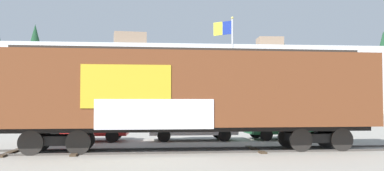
{
  "coord_description": "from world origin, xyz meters",
  "views": [
    {
      "loc": [
        -2.41,
        -16.92,
        1.92
      ],
      "look_at": [
        -0.52,
        2.86,
        2.75
      ],
      "focal_mm": 39.7,
      "sensor_mm": 36.0,
      "label": 1
    }
  ],
  "objects_px": {
    "parked_car_white": "(191,124)",
    "parked_car_green": "(286,122)",
    "freight_car": "(191,92)",
    "flagpole": "(228,57)",
    "parked_car_red": "(85,125)"
  },
  "relations": [
    {
      "from": "flagpole",
      "to": "parked_car_red",
      "type": "relative_size",
      "value": 1.84
    },
    {
      "from": "parked_car_red",
      "to": "parked_car_white",
      "type": "bearing_deg",
      "value": -0.2
    },
    {
      "from": "freight_car",
      "to": "parked_car_green",
      "type": "xyz_separation_m",
      "value": [
        5.57,
        5.16,
        -1.48
      ]
    },
    {
      "from": "flagpole",
      "to": "parked_car_white",
      "type": "height_order",
      "value": "flagpole"
    },
    {
      "from": "parked_car_white",
      "to": "parked_car_green",
      "type": "distance_m",
      "value": 5.11
    },
    {
      "from": "parked_car_white",
      "to": "parked_car_green",
      "type": "relative_size",
      "value": 1.04
    },
    {
      "from": "freight_car",
      "to": "parked_car_green",
      "type": "bearing_deg",
      "value": 42.78
    },
    {
      "from": "parked_car_white",
      "to": "parked_car_green",
      "type": "bearing_deg",
      "value": 3.07
    },
    {
      "from": "freight_car",
      "to": "parked_car_white",
      "type": "relative_size",
      "value": 3.3
    },
    {
      "from": "parked_car_white",
      "to": "parked_car_green",
      "type": "xyz_separation_m",
      "value": [
        5.11,
        0.27,
        0.03
      ]
    },
    {
      "from": "parked_car_red",
      "to": "parked_car_white",
      "type": "distance_m",
      "value": 5.34
    },
    {
      "from": "parked_car_green",
      "to": "freight_car",
      "type": "bearing_deg",
      "value": -137.22
    },
    {
      "from": "flagpole",
      "to": "parked_car_red",
      "type": "bearing_deg",
      "value": -143.75
    },
    {
      "from": "parked_car_white",
      "to": "parked_car_red",
      "type": "bearing_deg",
      "value": 179.8
    },
    {
      "from": "parked_car_red",
      "to": "flagpole",
      "type": "bearing_deg",
      "value": 36.25
    }
  ]
}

